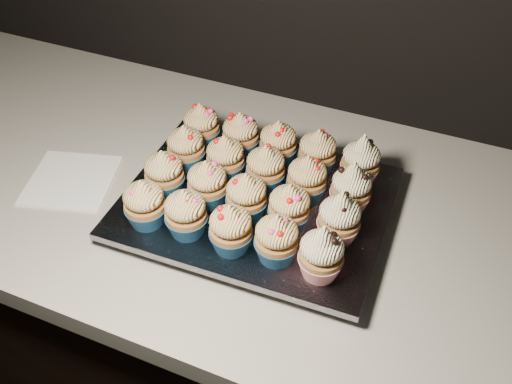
% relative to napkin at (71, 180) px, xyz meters
% --- Properties ---
extents(cabinet, '(2.40, 0.60, 0.86)m').
position_rel_napkin_xyz_m(cabinet, '(0.46, 0.09, -0.47)').
color(cabinet, black).
rests_on(cabinet, ground).
extents(worktop, '(2.44, 0.64, 0.04)m').
position_rel_napkin_xyz_m(worktop, '(0.46, 0.09, -0.02)').
color(worktop, beige).
rests_on(worktop, cabinet).
extents(napkin, '(0.18, 0.18, 0.00)m').
position_rel_napkin_xyz_m(napkin, '(0.00, 0.00, 0.00)').
color(napkin, white).
rests_on(napkin, worktop).
extents(baking_tray, '(0.39, 0.30, 0.02)m').
position_rel_napkin_xyz_m(baking_tray, '(0.33, 0.05, 0.01)').
color(baking_tray, black).
rests_on(baking_tray, worktop).
extents(foil_lining, '(0.42, 0.33, 0.01)m').
position_rel_napkin_xyz_m(foil_lining, '(0.33, 0.05, 0.03)').
color(foil_lining, silver).
rests_on(foil_lining, baking_tray).
extents(cupcake_0, '(0.06, 0.06, 0.08)m').
position_rel_napkin_xyz_m(cupcake_0, '(0.19, -0.06, 0.07)').
color(cupcake_0, navy).
rests_on(cupcake_0, foil_lining).
extents(cupcake_1, '(0.06, 0.06, 0.08)m').
position_rel_napkin_xyz_m(cupcake_1, '(0.26, -0.06, 0.07)').
color(cupcake_1, navy).
rests_on(cupcake_1, foil_lining).
extents(cupcake_2, '(0.06, 0.06, 0.08)m').
position_rel_napkin_xyz_m(cupcake_2, '(0.33, -0.06, 0.07)').
color(cupcake_2, navy).
rests_on(cupcake_2, foil_lining).
extents(cupcake_3, '(0.06, 0.06, 0.08)m').
position_rel_napkin_xyz_m(cupcake_3, '(0.40, -0.05, 0.07)').
color(cupcake_3, navy).
rests_on(cupcake_3, foil_lining).
extents(cupcake_4, '(0.06, 0.06, 0.10)m').
position_rel_napkin_xyz_m(cupcake_4, '(0.47, -0.05, 0.07)').
color(cupcake_4, red).
rests_on(cupcake_4, foil_lining).
extents(cupcake_5, '(0.06, 0.06, 0.08)m').
position_rel_napkin_xyz_m(cupcake_5, '(0.19, 0.01, 0.07)').
color(cupcake_5, navy).
rests_on(cupcake_5, foil_lining).
extents(cupcake_6, '(0.06, 0.06, 0.08)m').
position_rel_napkin_xyz_m(cupcake_6, '(0.26, 0.01, 0.07)').
color(cupcake_6, navy).
rests_on(cupcake_6, foil_lining).
extents(cupcake_7, '(0.06, 0.06, 0.08)m').
position_rel_napkin_xyz_m(cupcake_7, '(0.33, 0.01, 0.07)').
color(cupcake_7, navy).
rests_on(cupcake_7, foil_lining).
extents(cupcake_8, '(0.06, 0.06, 0.08)m').
position_rel_napkin_xyz_m(cupcake_8, '(0.39, 0.01, 0.07)').
color(cupcake_8, navy).
rests_on(cupcake_8, foil_lining).
extents(cupcake_9, '(0.06, 0.06, 0.10)m').
position_rel_napkin_xyz_m(cupcake_9, '(0.47, 0.02, 0.07)').
color(cupcake_9, red).
rests_on(cupcake_9, foil_lining).
extents(cupcake_10, '(0.06, 0.06, 0.08)m').
position_rel_napkin_xyz_m(cupcake_10, '(0.19, 0.08, 0.07)').
color(cupcake_10, navy).
rests_on(cupcake_10, foil_lining).
extents(cupcake_11, '(0.06, 0.06, 0.08)m').
position_rel_napkin_xyz_m(cupcake_11, '(0.26, 0.08, 0.07)').
color(cupcake_11, navy).
rests_on(cupcake_11, foil_lining).
extents(cupcake_12, '(0.06, 0.06, 0.08)m').
position_rel_napkin_xyz_m(cupcake_12, '(0.33, 0.08, 0.07)').
color(cupcake_12, navy).
rests_on(cupcake_12, foil_lining).
extents(cupcake_13, '(0.06, 0.06, 0.08)m').
position_rel_napkin_xyz_m(cupcake_13, '(0.40, 0.08, 0.07)').
color(cupcake_13, navy).
rests_on(cupcake_13, foil_lining).
extents(cupcake_14, '(0.06, 0.06, 0.10)m').
position_rel_napkin_xyz_m(cupcake_14, '(0.47, 0.09, 0.07)').
color(cupcake_14, red).
rests_on(cupcake_14, foil_lining).
extents(cupcake_15, '(0.06, 0.06, 0.08)m').
position_rel_napkin_xyz_m(cupcake_15, '(0.18, 0.14, 0.07)').
color(cupcake_15, navy).
rests_on(cupcake_15, foil_lining).
extents(cupcake_16, '(0.06, 0.06, 0.08)m').
position_rel_napkin_xyz_m(cupcake_16, '(0.26, 0.15, 0.07)').
color(cupcake_16, navy).
rests_on(cupcake_16, foil_lining).
extents(cupcake_17, '(0.06, 0.06, 0.08)m').
position_rel_napkin_xyz_m(cupcake_17, '(0.32, 0.15, 0.07)').
color(cupcake_17, navy).
rests_on(cupcake_17, foil_lining).
extents(cupcake_18, '(0.06, 0.06, 0.08)m').
position_rel_napkin_xyz_m(cupcake_18, '(0.39, 0.15, 0.07)').
color(cupcake_18, navy).
rests_on(cupcake_18, foil_lining).
extents(cupcake_19, '(0.06, 0.06, 0.10)m').
position_rel_napkin_xyz_m(cupcake_19, '(0.46, 0.16, 0.07)').
color(cupcake_19, red).
rests_on(cupcake_19, foil_lining).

